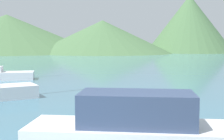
% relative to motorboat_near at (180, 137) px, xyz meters
% --- Properties ---
extents(motorboat_near, '(7.81, 2.25, 2.02)m').
position_rel_motorboat_near_xyz_m(motorboat_near, '(0.00, 0.00, 0.00)').
color(motorboat_near, silver).
rests_on(motorboat_near, ground_plane).
extents(buoy_marker, '(0.56, 0.56, 0.65)m').
position_rel_motorboat_near_xyz_m(buoy_marker, '(-1.61, 6.17, -0.23)').
color(buoy_marker, orange).
rests_on(buoy_marker, ground_plane).
extents(hill_west, '(52.89, 52.89, 10.92)m').
position_rel_motorboat_near_xyz_m(hill_west, '(-34.36, 82.03, 4.96)').
color(hill_west, '#476B42').
rests_on(hill_west, ground_plane).
extents(hill_central, '(37.40, 37.40, 8.85)m').
position_rel_motorboat_near_xyz_m(hill_central, '(-6.45, 76.91, 3.93)').
color(hill_central, '#476B42').
rests_on(hill_central, ground_plane).
extents(hill_east, '(24.98, 24.98, 16.37)m').
position_rel_motorboat_near_xyz_m(hill_east, '(18.21, 83.34, 7.69)').
color(hill_east, '#476B42').
rests_on(hill_east, ground_plane).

